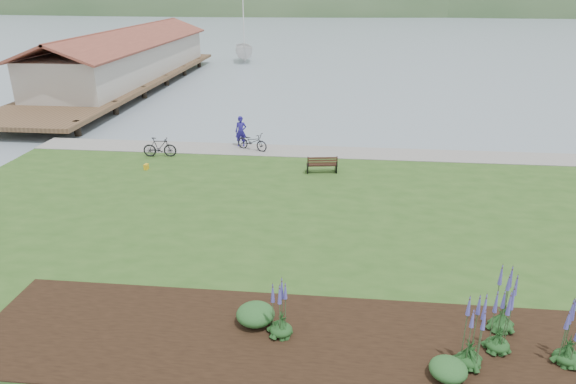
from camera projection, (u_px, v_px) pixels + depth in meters
The scene contains 19 objects.
ground at pixel (324, 208), 22.80m from camera, with size 600.00×600.00×0.00m, color gray.
lawn at pixel (322, 223), 20.88m from camera, with size 34.00×20.00×0.40m, color #2B4F1C.
shoreline_path at pixel (329, 152), 29.00m from camera, with size 34.00×2.20×0.03m, color gray.
garden_bed at pixel (424, 351), 13.32m from camera, with size 24.00×4.40×0.04m, color black.
far_hillside at pixel (402, 12), 177.40m from camera, with size 580.00×80.00×38.00m, color #365630, non-canonical shape.
pier_pavilion at pixel (127, 58), 49.09m from camera, with size 8.00×36.00×5.40m.
park_bench at pixel (322, 164), 25.70m from camera, with size 1.57×0.83×0.93m.
person at pixel (241, 129), 29.66m from camera, with size 0.77×0.53×2.11m, color navy.
bicycle_a at pixel (252, 142), 29.21m from camera, with size 1.95×0.68×1.02m, color black.
bicycle_b at pixel (160, 147), 28.08m from camera, with size 1.82×0.53×1.09m, color black.
sailboat at pixel (245, 62), 65.25m from camera, with size 9.84×10.02×25.95m, color silver.
pannier at pixel (146, 167), 26.29m from camera, with size 0.17×0.27×0.28m, color gold.
echium_0 at pixel (473, 332), 12.42m from camera, with size 0.62×0.62×2.31m.
echium_1 at pixel (502, 321), 12.99m from camera, with size 0.62×0.62×2.18m.
echium_2 at pixel (571, 338), 12.61m from camera, with size 0.62×0.62×1.77m.
echium_4 at pixel (281, 309), 13.60m from camera, with size 0.62×0.62×2.01m.
echium_5 at pixel (505, 301), 13.79m from camera, with size 0.62×0.62×2.24m.
shrub_0 at pixel (255, 314), 14.30m from camera, with size 1.08×1.08×0.54m, color #1E4C21.
shrub_1 at pixel (448, 369), 12.32m from camera, with size 0.92×0.92×0.46m, color #1E4C21.
Camera 1 is at (0.61, -20.89, 9.27)m, focal length 32.00 mm.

